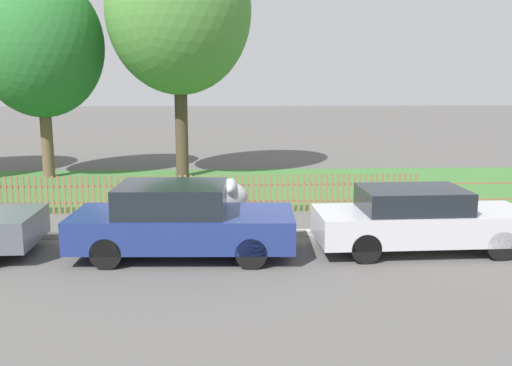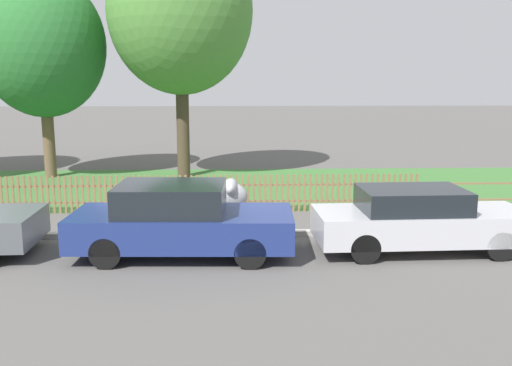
{
  "view_description": "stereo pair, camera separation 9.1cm",
  "coord_description": "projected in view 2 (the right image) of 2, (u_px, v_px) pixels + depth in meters",
  "views": [
    {
      "loc": [
        1.02,
        -12.59,
        3.61
      ],
      "look_at": [
        1.6,
        0.87,
        1.1
      ],
      "focal_mm": 40.0,
      "sensor_mm": 36.0,
      "label": 1
    },
    {
      "loc": [
        1.11,
        -12.6,
        3.61
      ],
      "look_at": [
        1.6,
        0.87,
        1.1
      ],
      "focal_mm": 40.0,
      "sensor_mm": 36.0,
      "label": 2
    }
  ],
  "objects": [
    {
      "name": "ground_plane",
      "position": [
        187.0,
        238.0,
        13.0
      ],
      "size": [
        120.0,
        120.0,
        0.0
      ],
      "primitive_type": "plane",
      "color": "#565451"
    },
    {
      "name": "kerb_stone",
      "position": [
        188.0,
        234.0,
        13.08
      ],
      "size": [
        40.25,
        0.2,
        0.12
      ],
      "primitive_type": "cube",
      "color": "#B2ADA3",
      "rests_on": "ground"
    },
    {
      "name": "grass_strip",
      "position": [
        202.0,
        187.0,
        19.0
      ],
      "size": [
        40.25,
        7.26,
        0.01
      ],
      "primitive_type": "cube",
      "color": "#3D7033",
      "rests_on": "ground"
    },
    {
      "name": "park_fence",
      "position": [
        195.0,
        194.0,
        15.36
      ],
      "size": [
        40.25,
        0.05,
        1.03
      ],
      "color": "olive",
      "rests_on": "ground"
    },
    {
      "name": "parked_car_navy_estate",
      "position": [
        180.0,
        220.0,
        11.58
      ],
      "size": [
        4.53,
        1.99,
        1.49
      ],
      "rotation": [
        0.0,
        0.0,
        -0.04
      ],
      "color": "navy",
      "rests_on": "ground"
    },
    {
      "name": "parked_car_red_compact",
      "position": [
        419.0,
        219.0,
        11.89
      ],
      "size": [
        4.46,
        1.76,
        1.35
      ],
      "rotation": [
        0.0,
        0.0,
        0.03
      ],
      "color": "#BCBCC1",
      "rests_on": "ground"
    },
    {
      "name": "covered_motorcycle",
      "position": [
        217.0,
        196.0,
        14.33
      ],
      "size": [
        1.78,
        0.93,
        1.1
      ],
      "rotation": [
        0.0,
        0.0,
        -0.02
      ],
      "color": "black",
      "rests_on": "ground"
    },
    {
      "name": "tree_behind_motorcycle",
      "position": [
        43.0,
        46.0,
        20.05
      ],
      "size": [
        4.38,
        4.38,
        7.22
      ],
      "color": "brown",
      "rests_on": "ground"
    },
    {
      "name": "tree_mid_park",
      "position": [
        180.0,
        11.0,
        19.88
      ],
      "size": [
        5.08,
        5.08,
        8.82
      ],
      "color": "#473828",
      "rests_on": "ground"
    }
  ]
}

